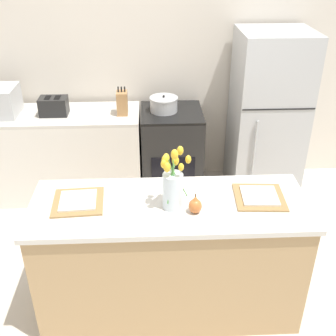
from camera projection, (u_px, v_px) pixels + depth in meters
The scene contains 13 objects.
ground_plane at pixel (170, 304), 3.14m from camera, with size 10.00×10.00×0.00m, color beige.
back_wall at pixel (160, 54), 4.21m from camera, with size 5.20×0.08×2.70m.
kitchen_island at pixel (170, 257), 2.92m from camera, with size 1.80×0.66×0.90m.
back_counter at pixel (58, 155), 4.27m from camera, with size 1.68×0.60×0.89m.
stove_range at pixel (172, 152), 4.32m from camera, with size 0.60×0.61×0.89m.
refrigerator at pixel (267, 116), 4.17m from camera, with size 0.68×0.67×1.65m.
flower_vase at pixel (173, 185), 2.59m from camera, with size 0.18×0.15×0.43m.
pear_figurine at pixel (195, 205), 2.59m from camera, with size 0.08×0.08×0.14m.
plate_setting_left at pixel (78, 201), 2.70m from camera, with size 0.34×0.34×0.02m.
plate_setting_right at pixel (259, 197), 2.75m from camera, with size 0.34×0.34×0.02m.
toaster at pixel (54, 106), 3.99m from camera, with size 0.28×0.18×0.17m.
cooking_pot at pixel (164, 104), 4.07m from camera, with size 0.27×0.27×0.16m.
knife_block at pixel (122, 103), 3.99m from camera, with size 0.10×0.14×0.27m.
Camera 1 is at (-0.12, -2.23, 2.43)m, focal length 45.00 mm.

